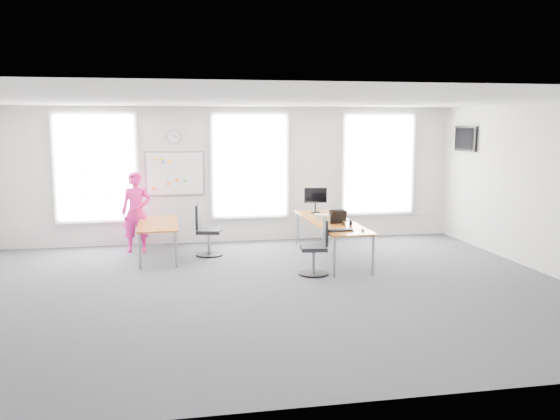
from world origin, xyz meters
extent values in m
plane|color=#29292D|center=(0.00, 0.00, 0.00)|extent=(10.00, 10.00, 0.00)
plane|color=white|center=(0.00, 0.00, 3.00)|extent=(10.00, 10.00, 0.00)
plane|color=silver|center=(0.00, 4.00, 1.50)|extent=(10.00, 0.00, 10.00)
plane|color=silver|center=(0.00, -4.00, 1.50)|extent=(10.00, 0.00, 10.00)
plane|color=silver|center=(5.00, 0.00, 1.50)|extent=(0.00, 10.00, 10.00)
cube|color=silver|center=(-3.00, 3.97, 1.70)|extent=(1.60, 0.06, 2.20)
cube|color=silver|center=(0.30, 3.97, 1.70)|extent=(1.60, 0.06, 2.20)
cube|color=silver|center=(3.30, 3.97, 1.70)|extent=(1.60, 0.06, 2.20)
cube|color=#AA771B|center=(1.62, 1.97, 0.73)|extent=(0.81, 3.05, 0.03)
cylinder|color=gray|center=(1.27, 0.51, 0.36)|extent=(0.05, 0.05, 0.71)
cylinder|color=gray|center=(1.96, 0.51, 0.36)|extent=(0.05, 0.05, 0.71)
cylinder|color=gray|center=(1.27, 3.44, 0.36)|extent=(0.05, 0.05, 0.71)
cylinder|color=gray|center=(1.96, 3.44, 0.36)|extent=(0.05, 0.05, 0.71)
cube|color=#AA771B|center=(-1.72, 2.64, 0.68)|extent=(0.77, 1.91, 0.03)
cylinder|color=gray|center=(-2.04, 1.75, 0.33)|extent=(0.05, 0.05, 0.67)
cylinder|color=gray|center=(-1.40, 1.75, 0.33)|extent=(0.05, 0.05, 0.67)
cylinder|color=gray|center=(-2.04, 3.54, 0.33)|extent=(0.05, 0.05, 0.67)
cylinder|color=gray|center=(-1.40, 3.54, 0.33)|extent=(0.05, 0.05, 0.67)
cylinder|color=black|center=(0.96, 0.77, 0.02)|extent=(0.53, 0.53, 0.03)
cylinder|color=gray|center=(0.96, 0.77, 0.24)|extent=(0.06, 0.06, 0.43)
cube|color=black|center=(0.96, 0.77, 0.48)|extent=(0.50, 0.50, 0.07)
cube|color=black|center=(1.17, 0.74, 0.76)|extent=(0.11, 0.43, 0.46)
cylinder|color=black|center=(-0.72, 2.64, 0.02)|extent=(0.55, 0.55, 0.03)
cylinder|color=gray|center=(-0.72, 2.64, 0.25)|extent=(0.06, 0.06, 0.44)
cube|color=black|center=(-0.72, 2.64, 0.50)|extent=(0.55, 0.55, 0.07)
cube|color=black|center=(-0.93, 2.68, 0.79)|extent=(0.14, 0.45, 0.48)
imported|color=#D91878|center=(-2.16, 3.27, 0.83)|extent=(0.65, 0.47, 1.66)
cube|color=white|center=(-1.35, 3.97, 1.55)|extent=(1.20, 0.03, 0.90)
cylinder|color=gray|center=(-1.35, 3.97, 2.35)|extent=(0.30, 0.04, 0.30)
cube|color=black|center=(4.95, 3.00, 2.30)|extent=(0.06, 0.90, 0.55)
cube|color=black|center=(1.47, 0.86, 0.75)|extent=(0.48, 0.22, 0.02)
ellipsoid|color=black|center=(1.87, 0.79, 0.76)|extent=(0.09, 0.12, 0.04)
cylinder|color=black|center=(1.76, 1.09, 0.75)|extent=(0.09, 0.09, 0.01)
cylinder|color=black|center=(1.70, 1.41, 0.79)|extent=(0.04, 0.09, 0.09)
cylinder|color=black|center=(1.84, 1.41, 0.79)|extent=(0.04, 0.09, 0.09)
cylinder|color=gold|center=(1.70, 1.41, 0.79)|extent=(0.01, 0.10, 0.10)
cube|color=black|center=(1.77, 1.41, 0.84)|extent=(0.16, 0.02, 0.01)
cube|color=black|center=(1.65, 1.66, 0.88)|extent=(0.33, 0.10, 0.26)
cube|color=#EA3D00|center=(1.65, 1.59, 0.87)|extent=(0.31, 0.12, 0.24)
cube|color=black|center=(1.65, 1.57, 0.88)|extent=(0.33, 0.12, 0.26)
cube|color=#F2E3BF|center=(1.49, 2.10, 0.80)|extent=(0.38, 0.32, 0.11)
cylinder|color=black|center=(1.57, 3.05, 0.75)|extent=(0.20, 0.20, 0.02)
cylinder|color=black|center=(1.57, 3.05, 0.85)|extent=(0.04, 0.04, 0.20)
cube|color=black|center=(1.57, 3.03, 1.12)|extent=(0.49, 0.09, 0.32)
cube|color=black|center=(1.57, 3.02, 1.12)|extent=(0.45, 0.06, 0.29)
camera|label=1|loc=(-1.53, -9.08, 2.64)|focal=38.00mm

